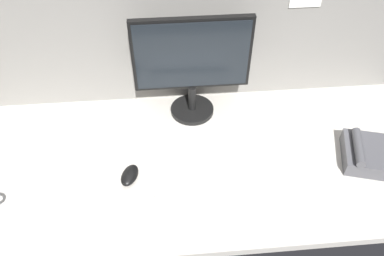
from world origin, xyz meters
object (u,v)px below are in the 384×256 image
monitor (191,63)px  mouse (130,175)px  desk_phone (366,154)px  keyboard (206,178)px

monitor → mouse: (-24.98, -34.27, -22.22)cm
mouse → desk_phone: desk_phone is taller
mouse → keyboard: bearing=12.3°
mouse → desk_phone: (86.69, 1.19, 1.49)cm
keyboard → mouse: (-26.91, 3.04, 0.70)cm
desk_phone → monitor: bearing=151.8°
mouse → desk_phone: 86.71cm
desk_phone → mouse: bearing=-179.2°
mouse → desk_phone: size_ratio=0.42×
keyboard → mouse: bearing=171.7°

